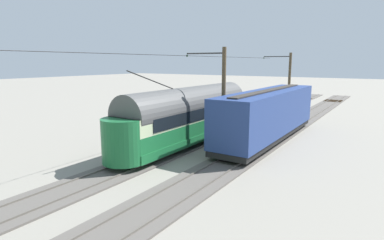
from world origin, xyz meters
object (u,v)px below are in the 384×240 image
(catenary_pole_foreground, at_px, (288,84))
(spare_tie_stack, at_px, (204,119))
(vintage_streetcar, at_px, (190,114))
(catenary_pole_mid_near, at_px, (222,98))
(coach_adjacent, at_px, (269,114))

(catenary_pole_foreground, bearing_deg, spare_tie_stack, 47.06)
(vintage_streetcar, relative_size, catenary_pole_mid_near, 2.30)
(spare_tie_stack, bearing_deg, catenary_pole_foreground, -132.94)
(catenary_pole_foreground, relative_size, spare_tie_stack, 2.96)
(vintage_streetcar, relative_size, catenary_pole_foreground, 2.30)
(coach_adjacent, distance_m, catenary_pole_mid_near, 5.07)
(catenary_pole_mid_near, height_order, spare_tie_stack, catenary_pole_mid_near)
(catenary_pole_mid_near, xyz_separation_m, spare_tie_stack, (6.48, -8.54, -3.46))
(coach_adjacent, relative_size, catenary_pole_foreground, 2.10)
(catenary_pole_mid_near, distance_m, spare_tie_stack, 11.27)
(vintage_streetcar, distance_m, coach_adjacent, 6.22)
(catenary_pole_mid_near, bearing_deg, coach_adjacent, -111.65)
(coach_adjacent, distance_m, catenary_pole_foreground, 11.28)
(catenary_pole_foreground, xyz_separation_m, catenary_pole_mid_near, (0.00, 15.51, 0.00))
(vintage_streetcar, distance_m, catenary_pole_mid_near, 3.25)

